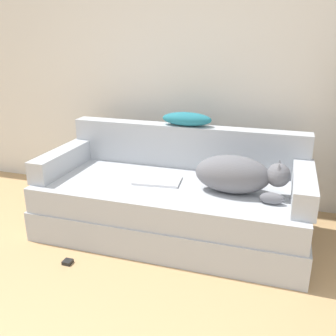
{
  "coord_description": "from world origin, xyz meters",
  "views": [
    {
      "loc": [
        0.84,
        -0.92,
        1.5
      ],
      "look_at": [
        0.06,
        1.54,
        0.58
      ],
      "focal_mm": 40.0,
      "sensor_mm": 36.0,
      "label": 1
    }
  ],
  "objects_px": {
    "throw_pillow": "(187,119)",
    "power_adapter": "(68,262)",
    "couch": "(172,208)",
    "laptop": "(157,180)",
    "dog": "(238,175)"
  },
  "relations": [
    {
      "from": "dog",
      "to": "power_adapter",
      "type": "relative_size",
      "value": 10.78
    },
    {
      "from": "couch",
      "to": "throw_pillow",
      "type": "relative_size",
      "value": 4.91
    },
    {
      "from": "couch",
      "to": "power_adapter",
      "type": "height_order",
      "value": "couch"
    },
    {
      "from": "couch",
      "to": "dog",
      "type": "distance_m",
      "value": 0.62
    },
    {
      "from": "throw_pillow",
      "to": "power_adapter",
      "type": "relative_size",
      "value": 6.81
    },
    {
      "from": "couch",
      "to": "dog",
      "type": "relative_size",
      "value": 3.1
    },
    {
      "from": "couch",
      "to": "laptop",
      "type": "xyz_separation_m",
      "value": [
        -0.11,
        -0.01,
        0.23
      ]
    },
    {
      "from": "laptop",
      "to": "power_adapter",
      "type": "xyz_separation_m",
      "value": [
        -0.45,
        -0.63,
        -0.43
      ]
    },
    {
      "from": "throw_pillow",
      "to": "power_adapter",
      "type": "xyz_separation_m",
      "value": [
        -0.57,
        -1.04,
        -0.84
      ]
    },
    {
      "from": "laptop",
      "to": "couch",
      "type": "bearing_deg",
      "value": 1.06
    },
    {
      "from": "power_adapter",
      "to": "couch",
      "type": "bearing_deg",
      "value": 48.82
    },
    {
      "from": "throw_pillow",
      "to": "power_adapter",
      "type": "height_order",
      "value": "throw_pillow"
    },
    {
      "from": "dog",
      "to": "couch",
      "type": "bearing_deg",
      "value": 174.48
    },
    {
      "from": "laptop",
      "to": "power_adapter",
      "type": "relative_size",
      "value": 6.19
    },
    {
      "from": "couch",
      "to": "laptop",
      "type": "bearing_deg",
      "value": -172.62
    }
  ]
}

